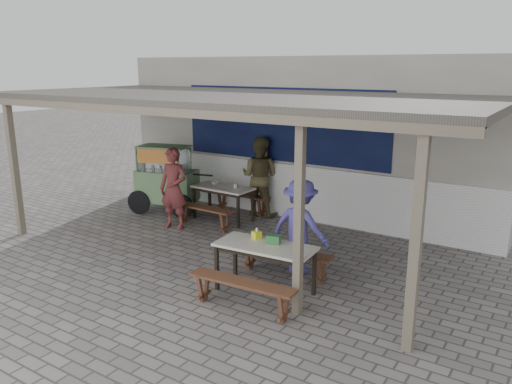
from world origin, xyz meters
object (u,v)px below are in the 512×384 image
object	(u,v)px
vendor_cart	(166,177)
condiment_jar	(236,186)
bench_right_street	(242,288)
patron_wall_side	(260,176)
table_left	(223,190)
tissue_box	(257,235)
table_right	(265,250)
condiment_bowl	(215,183)
bench_right_wall	(285,256)
patron_street_side	(174,189)
donation_box	(273,239)
bench_left_wall	(241,199)
patron_right_table	(300,226)
bench_left_street	(203,212)

from	to	relation	value
vendor_cart	condiment_jar	xyz separation A→B (m)	(1.74, 0.29, -0.05)
bench_right_street	patron_wall_side	world-z (taller)	patron_wall_side
table_left	vendor_cart	world-z (taller)	vendor_cart
patron_wall_side	tissue_box	bearing A→B (deg)	113.33
table_right	condiment_bowl	world-z (taller)	condiment_bowl
table_left	bench_right_wall	distance (m)	3.28
condiment_bowl	vendor_cart	bearing A→B (deg)	-162.13
table_right	vendor_cart	size ratio (longest dim) A/B	0.83
patron_street_side	donation_box	xyz separation A→B (m)	(3.28, -1.46, -0.03)
table_left	condiment_bowl	bearing A→B (deg)	157.07
bench_right_wall	patron_street_side	size ratio (longest dim) A/B	0.94
table_right	donation_box	bearing A→B (deg)	55.15
table_left	condiment_bowl	distance (m)	0.36
bench_left_wall	patron_street_side	world-z (taller)	patron_street_side
patron_street_side	condiment_jar	size ratio (longest dim) A/B	19.64
table_left	patron_right_table	world-z (taller)	patron_right_table
bench_right_street	vendor_cart	size ratio (longest dim) A/B	0.87
patron_wall_side	condiment_jar	bearing A→B (deg)	67.77
bench_left_wall	patron_street_side	xyz separation A→B (m)	(-0.53, -1.67, 0.51)
bench_right_street	vendor_cart	distance (m)	5.21
vendor_cart	patron_right_table	xyz separation A→B (m)	(4.21, -1.39, -0.06)
table_right	donation_box	distance (m)	0.20
bench_left_street	patron_right_table	size ratio (longest dim) A/B	0.92
bench_right_street	donation_box	bearing A→B (deg)	84.29
patron_wall_side	condiment_bowl	size ratio (longest dim) A/B	9.55
bench_right_wall	tissue_box	xyz separation A→B (m)	(-0.20, -0.51, 0.47)
tissue_box	bench_left_street	bearing A→B (deg)	144.49
bench_left_street	patron_street_side	xyz separation A→B (m)	(-0.49, -0.35, 0.51)
tissue_box	bench_right_wall	bearing A→B (deg)	68.18
bench_right_street	patron_right_table	size ratio (longest dim) A/B	1.02
bench_right_wall	patron_street_side	bearing A→B (deg)	159.87
patron_right_table	tissue_box	distance (m)	0.87
patron_right_table	bench_left_street	bearing A→B (deg)	-17.46
bench_right_wall	tissue_box	bearing A→B (deg)	-116.04
bench_left_wall	table_right	xyz separation A→B (m)	(2.68, -3.25, 0.33)
bench_left_wall	donation_box	world-z (taller)	donation_box
table_right	patron_wall_side	bearing A→B (deg)	119.52
patron_wall_side	tissue_box	distance (m)	3.75
bench_right_street	condiment_jar	world-z (taller)	condiment_jar
vendor_cart	tissue_box	bearing A→B (deg)	-44.34
table_left	patron_wall_side	world-z (taller)	patron_wall_side
patron_street_side	condiment_bowl	world-z (taller)	patron_street_side
bench_left_wall	bench_right_street	xyz separation A→B (m)	(2.73, -3.93, 0.01)
table_left	table_right	bearing A→B (deg)	-42.19
patron_wall_side	condiment_bowl	world-z (taller)	patron_wall_side
patron_street_side	tissue_box	size ratio (longest dim) A/B	14.42
condiment_jar	condiment_bowl	xyz separation A→B (m)	(-0.60, 0.08, -0.02)
bench_right_street	condiment_bowl	world-z (taller)	condiment_bowl
bench_left_street	donation_box	size ratio (longest dim) A/B	7.17
patron_wall_side	patron_right_table	world-z (taller)	patron_wall_side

